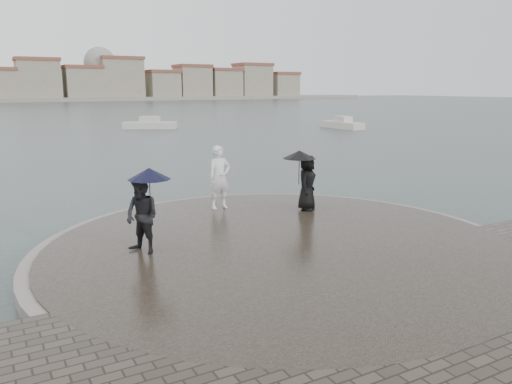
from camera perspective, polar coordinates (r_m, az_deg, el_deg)
ground at (r=10.48m, az=13.20°, el=-12.58°), size 400.00×400.00×0.00m
kerb_ring at (r=13.02m, az=2.80°, el=-6.60°), size 12.50×12.50×0.32m
quay_tip at (r=13.01m, az=2.80°, el=-6.51°), size 11.90×11.90×0.36m
statue at (r=16.34m, az=-4.18°, el=1.68°), size 0.76×0.50×2.08m
visitor_left at (r=12.22m, az=-12.73°, el=-1.66°), size 1.29×1.18×2.04m
visitor_right at (r=16.16m, az=5.62°, el=1.90°), size 1.32×1.15×1.95m
boats at (r=50.91m, az=-16.73°, el=6.98°), size 40.04×24.61×1.50m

